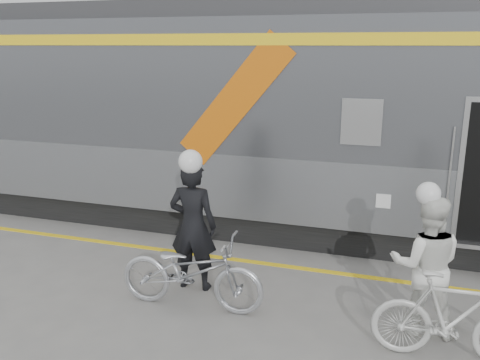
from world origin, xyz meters
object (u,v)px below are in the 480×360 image
at_px(man, 193,226).
at_px(bicycle_right, 454,318).
at_px(bicycle_left, 191,271).
at_px(woman, 426,265).

xyz_separation_m(man, bicycle_right, (3.36, -0.76, -0.41)).
xyz_separation_m(man, bicycle_left, (0.20, -0.55, -0.42)).
bearing_deg(woman, bicycle_right, 115.56).
bearing_deg(bicycle_right, woman, 25.56).
relative_size(bicycle_left, woman, 1.14).
xyz_separation_m(man, woman, (3.06, -0.21, -0.07)).
height_order(woman, bicycle_right, woman).
relative_size(woman, bicycle_right, 0.99).
distance_m(man, bicycle_right, 3.47).
xyz_separation_m(bicycle_left, bicycle_right, (3.16, -0.21, 0.01)).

